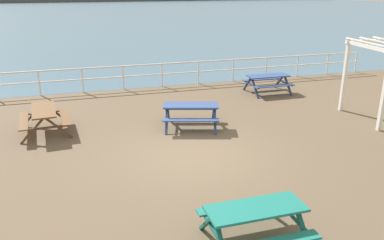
# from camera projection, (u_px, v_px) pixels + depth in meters

# --- Properties ---
(ground_plane) EXTENTS (30.00, 24.00, 0.20)m
(ground_plane) POSITION_uv_depth(u_px,v_px,m) (193.00, 158.00, 11.08)
(ground_plane) COLOR brown
(sea_band) EXTENTS (142.00, 90.00, 0.01)m
(sea_band) POSITION_uv_depth(u_px,v_px,m) (89.00, 15.00, 58.65)
(sea_band) COLOR #476B84
(sea_band) RESTS_ON ground
(distant_shoreline) EXTENTS (142.00, 6.00, 1.80)m
(distant_shoreline) POSITION_uv_depth(u_px,v_px,m) (79.00, 2.00, 97.46)
(distant_shoreline) COLOR #4C4C47
(distant_shoreline) RESTS_ON ground
(seaward_railing) EXTENTS (23.07, 0.07, 1.08)m
(seaward_railing) POSITION_uv_depth(u_px,v_px,m) (143.00, 72.00, 17.79)
(seaward_railing) COLOR white
(seaward_railing) RESTS_ON ground
(picnic_table_near_right) EXTENTS (1.80, 1.54, 0.80)m
(picnic_table_near_right) POSITION_uv_depth(u_px,v_px,m) (268.00, 80.00, 17.08)
(picnic_table_near_right) COLOR #334C84
(picnic_table_near_right) RESTS_ON ground
(picnic_table_mid_centre) EXTENTS (1.65, 1.90, 0.80)m
(picnic_table_mid_centre) POSITION_uv_depth(u_px,v_px,m) (44.00, 115.00, 12.53)
(picnic_table_mid_centre) COLOR brown
(picnic_table_mid_centre) RESTS_ON ground
(picnic_table_far_left) EXTENTS (1.80, 1.54, 0.80)m
(picnic_table_far_left) POSITION_uv_depth(u_px,v_px,m) (255.00, 217.00, 7.10)
(picnic_table_far_left) COLOR #1E7A70
(picnic_table_far_left) RESTS_ON ground
(picnic_table_far_right) EXTENTS (2.16, 1.96, 0.80)m
(picnic_table_far_right) POSITION_uv_depth(u_px,v_px,m) (191.00, 110.00, 13.01)
(picnic_table_far_right) COLOR #334C84
(picnic_table_far_right) RESTS_ON ground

